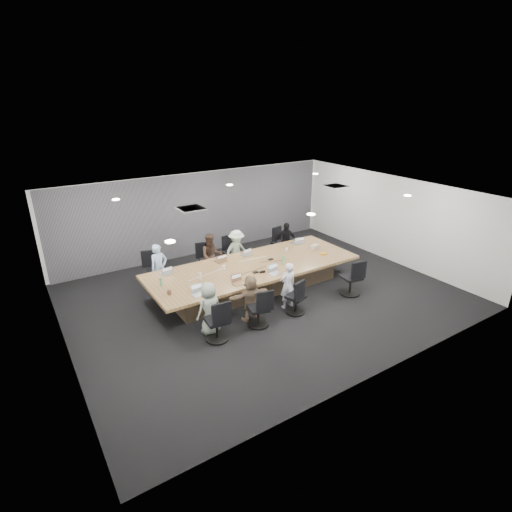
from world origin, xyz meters
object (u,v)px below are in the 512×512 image
chair_7 (351,280)px  person_3 (286,241)px  person_1 (211,256)px  chair_1 (207,262)px  chair_2 (231,255)px  laptop_4 (199,294)px  snack_packet (323,254)px  chair_0 (156,272)px  laptop_3 (296,243)px  mug_brown (169,292)px  laptop_0 (166,273)px  laptop_2 (246,254)px  bottle_green_right (283,260)px  chair_6 (296,299)px  bottle_clear (200,277)px  stapler (262,272)px  laptop_5 (239,284)px  person_5 (250,298)px  person_4 (209,308)px  conference_table (254,276)px  chair_4 (217,323)px  chair_5 (258,311)px  chair_3 (279,245)px  laptop_1 (220,260)px  canvas_bag (315,247)px  person_0 (159,268)px  person_6 (288,285)px  person_2 (237,251)px

chair_7 → person_3: size_ratio=0.68×
person_1 → chair_1: bearing=103.0°
chair_2 → person_1: (-0.86, -0.35, 0.27)m
laptop_4 → snack_packet: 4.26m
chair_0 → laptop_3: 4.48m
chair_7 → mug_brown: chair_7 is taller
laptop_0 → laptop_2: bearing=174.9°
bottle_green_right → mug_brown: size_ratio=2.12×
mug_brown → snack_packet: size_ratio=0.67×
chair_6 → laptop_3: laptop_3 is taller
chair_7 → person_1: (-2.72, 3.05, 0.26)m
chair_1 → bottle_clear: 2.13m
bottle_green_right → stapler: bearing=-168.0°
laptop_3 → laptop_5: size_ratio=1.12×
person_5 → mug_brown: size_ratio=9.83×
laptop_3 → person_4: bearing=34.6°
chair_0 → chair_1: size_ratio=1.20×
conference_table → chair_4: bearing=-140.5°
chair_4 → snack_packet: bearing=20.9°
snack_packet → conference_table: bearing=168.8°
chair_5 → chair_6: bearing=12.6°
bottle_green_right → chair_1: bearing=123.3°
chair_3 → laptop_0: 4.48m
laptop_1 → snack_packet: snack_packet is taller
person_4 → canvas_bag: bearing=-171.8°
conference_table → snack_packet: 2.25m
canvas_bag → chair_4: bearing=-158.0°
laptop_5 → laptop_0: bearing=125.4°
person_1 → laptop_0: bearing=-148.3°
chair_6 → laptop_5: bearing=123.7°
person_0 → person_1: (1.62, 0.00, 0.00)m
chair_1 → chair_6: chair_6 is taller
chair_2 → laptop_3: bearing=148.8°
person_4 → chair_2: bearing=-136.5°
laptop_5 → canvas_bag: 3.31m
laptop_3 → canvas_bag: (0.14, -0.76, 0.06)m
conference_table → bottle_clear: (-1.69, -0.10, 0.45)m
person_6 → chair_1: bearing=-73.8°
person_1 → mug_brown: (-2.00, -1.76, 0.10)m
laptop_1 → person_4: (-1.42, -2.15, -0.11)m
chair_2 → laptop_0: bearing=14.2°
laptop_3 → snack_packet: (0.07, -1.23, 0.01)m
chair_1 → person_0: (-1.62, -0.35, 0.32)m
conference_table → snack_packet: size_ratio=33.83×
chair_5 → mug_brown: 2.17m
chair_1 → person_2: bearing=171.1°
chair_5 → laptop_0: 2.85m
person_2 → person_4: person_2 is taller
chair_0 → mug_brown: (-0.38, -2.11, 0.36)m
mug_brown → person_0: bearing=77.8°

